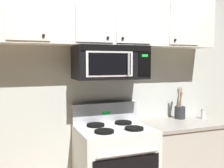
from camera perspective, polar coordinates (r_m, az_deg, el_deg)
back_wall at (r=3.07m, az=-1.99°, el=0.43°), size 5.20×0.10×2.70m
stove_range at (r=2.93m, az=0.48°, el=-17.55°), size 0.76×0.69×1.12m
over_range_microwave at (r=2.82m, az=-0.37°, el=4.64°), size 0.76×0.43×0.35m
upper_cabinets at (r=2.89m, az=-0.59°, el=13.60°), size 2.50×0.36×0.55m
counter_segment at (r=3.32m, az=14.58°, el=-15.29°), size 0.93×0.65×0.90m
utensil_crock_charcoal at (r=3.32m, az=14.27°, el=-5.43°), size 0.13×0.13×0.38m
salt_shaker at (r=3.39m, az=18.89°, el=-6.07°), size 0.05×0.05×0.12m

